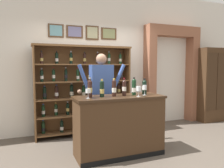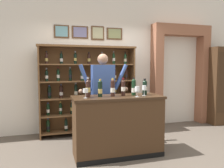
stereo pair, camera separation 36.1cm
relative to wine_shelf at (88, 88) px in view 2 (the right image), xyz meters
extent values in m
cube|color=brown|center=(0.35, -1.32, -1.03)|extent=(14.00, 14.00, 0.02)
cube|color=silver|center=(0.35, 0.36, 0.65)|extent=(12.00, 0.16, 3.34)
cube|color=#4C331E|center=(-0.53, 0.27, 1.25)|extent=(0.33, 0.02, 0.28)
cube|color=#578B98|center=(-0.53, 0.25, 1.25)|extent=(0.26, 0.01, 0.23)
cube|color=#4C331E|center=(-0.12, 0.27, 1.25)|extent=(0.37, 0.02, 0.28)
cube|color=slate|center=(-0.12, 0.25, 1.25)|extent=(0.30, 0.01, 0.22)
cube|color=#4C331E|center=(0.29, 0.27, 1.25)|extent=(0.30, 0.02, 0.32)
cube|color=#979772|center=(0.29, 0.25, 1.25)|extent=(0.24, 0.01, 0.25)
cube|color=#4C331E|center=(0.69, 0.27, 1.25)|extent=(0.38, 0.02, 0.27)
cube|color=olive|center=(0.69, 0.25, 1.25)|extent=(0.30, 0.01, 0.22)
cube|color=brown|center=(-1.02, -0.04, -0.05)|extent=(0.03, 0.35, 1.94)
cube|color=brown|center=(1.02, -0.04, -0.05)|extent=(0.03, 0.35, 1.94)
cube|color=brown|center=(0.00, 0.13, -0.05)|extent=(2.06, 0.02, 1.94)
cube|color=brown|center=(0.00, -0.04, -0.92)|extent=(2.00, 0.33, 0.02)
cylinder|color=#19381E|center=(-0.86, -0.01, -0.80)|extent=(0.07, 0.07, 0.21)
sphere|color=#19381E|center=(-0.86, -0.01, -0.69)|extent=(0.07, 0.07, 0.07)
cylinder|color=#19381E|center=(-0.86, -0.01, -0.66)|extent=(0.03, 0.03, 0.08)
cylinder|color=navy|center=(-0.86, -0.01, -0.63)|extent=(0.04, 0.04, 0.03)
cylinder|color=black|center=(-0.86, -0.01, -0.82)|extent=(0.07, 0.07, 0.07)
cylinder|color=black|center=(-0.49, -0.06, -0.80)|extent=(0.07, 0.07, 0.21)
sphere|color=black|center=(-0.49, -0.06, -0.69)|extent=(0.07, 0.07, 0.07)
cylinder|color=black|center=(-0.49, -0.06, -0.66)|extent=(0.03, 0.03, 0.07)
cylinder|color=black|center=(-0.49, -0.06, -0.64)|extent=(0.04, 0.04, 0.03)
cylinder|color=silver|center=(-0.49, -0.06, -0.83)|extent=(0.07, 0.07, 0.07)
cylinder|color=black|center=(-0.19, -0.07, -0.80)|extent=(0.07, 0.07, 0.22)
sphere|color=black|center=(-0.19, -0.07, -0.68)|extent=(0.07, 0.07, 0.07)
cylinder|color=black|center=(-0.19, -0.07, -0.65)|extent=(0.03, 0.03, 0.08)
cylinder|color=maroon|center=(-0.19, -0.07, -0.62)|extent=(0.03, 0.03, 0.03)
cylinder|color=tan|center=(-0.19, -0.07, -0.81)|extent=(0.07, 0.07, 0.07)
cylinder|color=#19381E|center=(0.13, -0.05, -0.80)|extent=(0.07, 0.07, 0.21)
sphere|color=#19381E|center=(0.13, -0.05, -0.68)|extent=(0.07, 0.07, 0.07)
cylinder|color=#19381E|center=(0.13, -0.05, -0.66)|extent=(0.03, 0.03, 0.07)
cylinder|color=#99999E|center=(0.13, -0.05, -0.64)|extent=(0.03, 0.03, 0.03)
cylinder|color=beige|center=(0.13, -0.05, -0.80)|extent=(0.07, 0.07, 0.07)
cylinder|color=black|center=(0.48, -0.02, -0.80)|extent=(0.07, 0.07, 0.22)
sphere|color=black|center=(0.48, -0.02, -0.68)|extent=(0.07, 0.07, 0.07)
cylinder|color=black|center=(0.48, -0.02, -0.65)|extent=(0.03, 0.03, 0.08)
cylinder|color=#B79338|center=(0.48, -0.02, -0.62)|extent=(0.04, 0.04, 0.03)
cylinder|color=tan|center=(0.48, -0.02, -0.82)|extent=(0.07, 0.07, 0.07)
cylinder|color=#19381E|center=(0.82, -0.08, -0.80)|extent=(0.07, 0.07, 0.22)
sphere|color=#19381E|center=(0.82, -0.08, -0.68)|extent=(0.07, 0.07, 0.07)
cylinder|color=#19381E|center=(0.82, -0.08, -0.65)|extent=(0.03, 0.03, 0.08)
cylinder|color=black|center=(0.82, -0.08, -0.61)|extent=(0.04, 0.04, 0.03)
cylinder|color=tan|center=(0.82, -0.08, -0.83)|extent=(0.07, 0.07, 0.07)
cube|color=brown|center=(0.00, -0.04, -0.56)|extent=(2.00, 0.33, 0.03)
cylinder|color=black|center=(-0.86, -0.04, -0.44)|extent=(0.07, 0.07, 0.21)
sphere|color=black|center=(-0.86, -0.04, -0.33)|extent=(0.07, 0.07, 0.07)
cylinder|color=black|center=(-0.86, -0.04, -0.31)|extent=(0.03, 0.03, 0.06)
cylinder|color=navy|center=(-0.86, -0.04, -0.29)|extent=(0.03, 0.03, 0.03)
cylinder|color=silver|center=(-0.86, -0.04, -0.46)|extent=(0.07, 0.07, 0.07)
cylinder|color=#19381E|center=(-0.60, -0.01, -0.45)|extent=(0.07, 0.07, 0.19)
sphere|color=#19381E|center=(-0.60, -0.01, -0.35)|extent=(0.07, 0.07, 0.07)
cylinder|color=#19381E|center=(-0.60, -0.01, -0.31)|extent=(0.03, 0.03, 0.08)
cylinder|color=#B79338|center=(-0.60, -0.01, -0.29)|extent=(0.03, 0.03, 0.03)
cylinder|color=silver|center=(-0.60, -0.01, -0.44)|extent=(0.07, 0.07, 0.06)
cylinder|color=black|center=(-0.36, -0.05, -0.44)|extent=(0.07, 0.07, 0.21)
sphere|color=black|center=(-0.36, -0.05, -0.33)|extent=(0.07, 0.07, 0.07)
cylinder|color=black|center=(-0.36, -0.05, -0.30)|extent=(0.03, 0.03, 0.07)
cylinder|color=#99999E|center=(-0.36, -0.05, -0.27)|extent=(0.03, 0.03, 0.03)
cylinder|color=tan|center=(-0.36, -0.05, -0.44)|extent=(0.07, 0.07, 0.07)
cylinder|color=black|center=(-0.10, 0.00, -0.44)|extent=(0.07, 0.07, 0.21)
sphere|color=black|center=(-0.10, 0.00, -0.34)|extent=(0.07, 0.07, 0.07)
cylinder|color=black|center=(-0.10, 0.00, -0.30)|extent=(0.03, 0.03, 0.08)
cylinder|color=#B79338|center=(-0.10, 0.00, -0.27)|extent=(0.03, 0.03, 0.03)
cylinder|color=beige|center=(-0.10, 0.00, -0.46)|extent=(0.07, 0.07, 0.07)
cylinder|color=black|center=(0.14, -0.02, -0.45)|extent=(0.07, 0.07, 0.20)
sphere|color=black|center=(0.14, -0.02, -0.34)|extent=(0.07, 0.07, 0.07)
cylinder|color=black|center=(0.14, -0.02, -0.31)|extent=(0.03, 0.03, 0.08)
cylinder|color=maroon|center=(0.14, -0.02, -0.28)|extent=(0.03, 0.03, 0.03)
cylinder|color=silver|center=(0.14, -0.02, -0.45)|extent=(0.07, 0.07, 0.06)
cylinder|color=#19381E|center=(0.35, -0.03, -0.44)|extent=(0.07, 0.07, 0.21)
sphere|color=#19381E|center=(0.35, -0.03, -0.33)|extent=(0.07, 0.07, 0.07)
cylinder|color=#19381E|center=(0.35, -0.03, -0.31)|extent=(0.03, 0.03, 0.06)
cylinder|color=navy|center=(0.35, -0.03, -0.29)|extent=(0.03, 0.03, 0.03)
cylinder|color=silver|center=(0.35, -0.03, -0.44)|extent=(0.07, 0.07, 0.07)
cylinder|color=black|center=(0.63, -0.04, -0.44)|extent=(0.07, 0.07, 0.21)
sphere|color=black|center=(0.63, -0.04, -0.33)|extent=(0.07, 0.07, 0.07)
cylinder|color=black|center=(0.63, -0.04, -0.30)|extent=(0.03, 0.03, 0.08)
cylinder|color=#99999E|center=(0.63, -0.04, -0.27)|extent=(0.03, 0.03, 0.03)
cylinder|color=silver|center=(0.63, -0.04, -0.46)|extent=(0.07, 0.07, 0.07)
cylinder|color=#19381E|center=(0.89, -0.01, -0.44)|extent=(0.07, 0.07, 0.20)
sphere|color=#19381E|center=(0.89, -0.01, -0.34)|extent=(0.07, 0.07, 0.07)
cylinder|color=#19381E|center=(0.89, -0.01, -0.31)|extent=(0.03, 0.03, 0.06)
cylinder|color=#B79338|center=(0.89, -0.01, -0.29)|extent=(0.03, 0.03, 0.03)
cylinder|color=tan|center=(0.89, -0.01, -0.44)|extent=(0.07, 0.07, 0.07)
cube|color=brown|center=(0.00, -0.04, -0.20)|extent=(2.00, 0.33, 0.02)
cylinder|color=black|center=(-0.82, -0.02, -0.08)|extent=(0.08, 0.08, 0.21)
sphere|color=black|center=(-0.82, -0.02, 0.03)|extent=(0.07, 0.07, 0.07)
cylinder|color=black|center=(-0.82, -0.02, 0.05)|extent=(0.03, 0.03, 0.06)
cylinder|color=navy|center=(-0.82, -0.02, 0.07)|extent=(0.03, 0.03, 0.03)
cylinder|color=black|center=(-0.82, -0.02, -0.10)|extent=(0.08, 0.08, 0.07)
cylinder|color=black|center=(-0.58, 0.00, -0.08)|extent=(0.08, 0.08, 0.22)
sphere|color=black|center=(-0.58, 0.00, 0.04)|extent=(0.07, 0.07, 0.07)
cylinder|color=black|center=(-0.58, 0.00, 0.06)|extent=(0.03, 0.03, 0.07)
cylinder|color=navy|center=(-0.58, 0.00, 0.09)|extent=(0.03, 0.03, 0.03)
cylinder|color=silver|center=(-0.58, 0.00, -0.10)|extent=(0.08, 0.08, 0.07)
cylinder|color=black|center=(-0.27, -0.03, -0.07)|extent=(0.08, 0.08, 0.23)
sphere|color=black|center=(-0.27, -0.03, 0.05)|extent=(0.07, 0.07, 0.07)
cylinder|color=black|center=(-0.27, -0.03, 0.08)|extent=(0.03, 0.03, 0.08)
cylinder|color=#99999E|center=(-0.27, -0.03, 0.11)|extent=(0.04, 0.04, 0.03)
cylinder|color=beige|center=(-0.27, -0.03, -0.10)|extent=(0.08, 0.08, 0.07)
cylinder|color=#19381E|center=(-0.01, -0.05, -0.08)|extent=(0.08, 0.08, 0.21)
sphere|color=#19381E|center=(-0.01, -0.05, 0.03)|extent=(0.07, 0.07, 0.07)
cylinder|color=#19381E|center=(-0.01, -0.05, 0.06)|extent=(0.03, 0.03, 0.07)
cylinder|color=#99999E|center=(-0.01, -0.05, 0.09)|extent=(0.04, 0.04, 0.03)
cylinder|color=beige|center=(-0.01, -0.05, -0.11)|extent=(0.08, 0.08, 0.07)
cylinder|color=black|center=(0.25, -0.03, -0.08)|extent=(0.08, 0.08, 0.22)
sphere|color=black|center=(0.25, -0.03, 0.03)|extent=(0.07, 0.07, 0.07)
cylinder|color=black|center=(0.25, -0.03, 0.06)|extent=(0.03, 0.03, 0.06)
cylinder|color=black|center=(0.25, -0.03, 0.08)|extent=(0.03, 0.03, 0.03)
cylinder|color=black|center=(0.25, -0.03, -0.07)|extent=(0.08, 0.08, 0.07)
cylinder|color=black|center=(0.60, -0.05, -0.08)|extent=(0.08, 0.08, 0.22)
sphere|color=black|center=(0.60, -0.05, 0.04)|extent=(0.07, 0.07, 0.07)
cylinder|color=black|center=(0.60, -0.05, 0.06)|extent=(0.03, 0.03, 0.06)
cylinder|color=#99999E|center=(0.60, -0.05, 0.08)|extent=(0.03, 0.03, 0.03)
cylinder|color=tan|center=(0.60, -0.05, -0.07)|extent=(0.08, 0.08, 0.07)
cylinder|color=black|center=(0.82, -0.05, -0.07)|extent=(0.08, 0.08, 0.23)
sphere|color=black|center=(0.82, -0.05, 0.05)|extent=(0.07, 0.07, 0.07)
cylinder|color=black|center=(0.82, -0.05, 0.08)|extent=(0.03, 0.03, 0.08)
cylinder|color=#B79338|center=(0.82, -0.05, 0.11)|extent=(0.04, 0.04, 0.03)
cylinder|color=tan|center=(0.82, -0.05, -0.08)|extent=(0.08, 0.08, 0.07)
cube|color=brown|center=(0.00, -0.04, 0.16)|extent=(2.00, 0.33, 0.02)
cylinder|color=black|center=(-0.87, -0.07, 0.27)|extent=(0.06, 0.06, 0.19)
sphere|color=black|center=(-0.87, -0.07, 0.37)|extent=(0.06, 0.06, 0.06)
cylinder|color=black|center=(-0.87, -0.07, 0.40)|extent=(0.03, 0.03, 0.08)
cylinder|color=#99999E|center=(-0.87, -0.07, 0.43)|extent=(0.03, 0.03, 0.03)
cylinder|color=silver|center=(-0.87, -0.07, 0.26)|extent=(0.06, 0.06, 0.06)
cylinder|color=black|center=(-0.63, -0.03, 0.27)|extent=(0.06, 0.06, 0.21)
sphere|color=black|center=(-0.63, -0.03, 0.38)|extent=(0.06, 0.06, 0.06)
cylinder|color=black|center=(-0.63, -0.03, 0.42)|extent=(0.03, 0.03, 0.08)
cylinder|color=maroon|center=(-0.63, -0.03, 0.45)|extent=(0.03, 0.03, 0.03)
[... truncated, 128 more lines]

